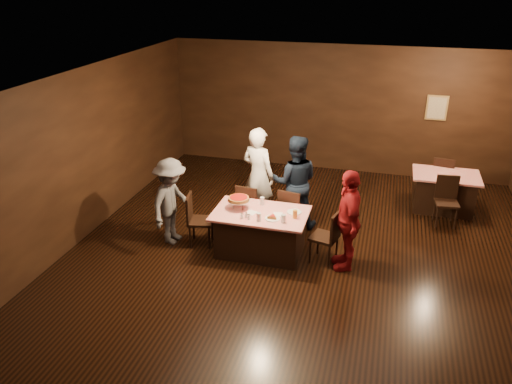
% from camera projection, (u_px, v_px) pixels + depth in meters
% --- Properties ---
extents(room, '(10.00, 10.04, 3.02)m').
position_uv_depth(room, '(299.00, 153.00, 7.11)').
color(room, black).
rests_on(room, ground).
extents(main_table, '(1.60, 1.00, 0.77)m').
position_uv_depth(main_table, '(260.00, 232.00, 8.59)').
color(main_table, red).
rests_on(main_table, ground).
extents(back_table, '(1.30, 0.90, 0.77)m').
position_uv_depth(back_table, '(444.00, 192.00, 10.15)').
color(back_table, '#BC0C0C').
rests_on(back_table, ground).
extents(chair_far_left, '(0.47, 0.47, 0.95)m').
position_uv_depth(chair_far_left, '(250.00, 207.00, 9.31)').
color(chair_far_left, black).
rests_on(chair_far_left, ground).
extents(chair_far_right, '(0.49, 0.49, 0.95)m').
position_uv_depth(chair_far_right, '(292.00, 212.00, 9.12)').
color(chair_far_right, black).
rests_on(chair_far_right, ground).
extents(chair_end_left, '(0.49, 0.49, 0.95)m').
position_uv_depth(chair_end_left, '(201.00, 220.00, 8.82)').
color(chair_end_left, black).
rests_on(chair_end_left, ground).
extents(chair_end_right, '(0.51, 0.51, 0.95)m').
position_uv_depth(chair_end_right, '(324.00, 236.00, 8.29)').
color(chair_end_right, black).
rests_on(chair_end_right, ground).
extents(chair_back_near, '(0.46, 0.46, 0.95)m').
position_uv_depth(chair_back_near, '(447.00, 202.00, 9.50)').
color(chair_back_near, black).
rests_on(chair_back_near, ground).
extents(chair_back_far, '(0.48, 0.48, 0.95)m').
position_uv_depth(chair_back_far, '(442.00, 177.00, 10.64)').
color(chair_back_far, black).
rests_on(chair_back_far, ground).
extents(diner_white_jacket, '(0.80, 0.66, 1.89)m').
position_uv_depth(diner_white_jacket, '(258.00, 175.00, 9.48)').
color(diner_white_jacket, white).
rests_on(diner_white_jacket, ground).
extents(diner_navy_hoodie, '(0.99, 0.83, 1.80)m').
position_uv_depth(diner_navy_hoodie, '(295.00, 182.00, 9.30)').
color(diner_navy_hoodie, black).
rests_on(diner_navy_hoodie, ground).
extents(diner_grey_knit, '(0.72, 1.09, 1.58)m').
position_uv_depth(diner_grey_knit, '(171.00, 201.00, 8.79)').
color(diner_grey_knit, '#56565C').
rests_on(diner_grey_knit, ground).
extents(diner_red_shirt, '(0.67, 1.08, 1.72)m').
position_uv_depth(diner_red_shirt, '(348.00, 220.00, 7.99)').
color(diner_red_shirt, maroon).
rests_on(diner_red_shirt, ground).
extents(pizza_stand, '(0.38, 0.38, 0.22)m').
position_uv_depth(pizza_stand, '(239.00, 199.00, 8.50)').
color(pizza_stand, black).
rests_on(pizza_stand, main_table).
extents(plate_with_slice, '(0.25, 0.25, 0.06)m').
position_uv_depth(plate_with_slice, '(272.00, 218.00, 8.21)').
color(plate_with_slice, white).
rests_on(plate_with_slice, main_table).
extents(plate_empty, '(0.25, 0.25, 0.01)m').
position_uv_depth(plate_empty, '(294.00, 212.00, 8.43)').
color(plate_empty, white).
rests_on(plate_empty, main_table).
extents(glass_front_left, '(0.08, 0.08, 0.14)m').
position_uv_depth(glass_front_left, '(259.00, 217.00, 8.13)').
color(glass_front_left, silver).
rests_on(glass_front_left, main_table).
extents(glass_front_right, '(0.08, 0.08, 0.14)m').
position_uv_depth(glass_front_right, '(283.00, 218.00, 8.08)').
color(glass_front_right, silver).
rests_on(glass_front_right, main_table).
extents(glass_amber, '(0.08, 0.08, 0.14)m').
position_uv_depth(glass_amber, '(295.00, 214.00, 8.22)').
color(glass_amber, '#BF7F26').
rests_on(glass_amber, main_table).
extents(glass_back, '(0.08, 0.08, 0.14)m').
position_uv_depth(glass_back, '(262.00, 201.00, 8.68)').
color(glass_back, silver).
rests_on(glass_back, main_table).
extents(condiments, '(0.17, 0.10, 0.09)m').
position_uv_depth(condiments, '(246.00, 216.00, 8.21)').
color(condiments, silver).
rests_on(condiments, main_table).
extents(napkin_center, '(0.19, 0.19, 0.01)m').
position_uv_depth(napkin_center, '(278.00, 214.00, 8.36)').
color(napkin_center, white).
rests_on(napkin_center, main_table).
extents(napkin_left, '(0.21, 0.21, 0.01)m').
position_uv_depth(napkin_left, '(251.00, 212.00, 8.43)').
color(napkin_left, white).
rests_on(napkin_left, main_table).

